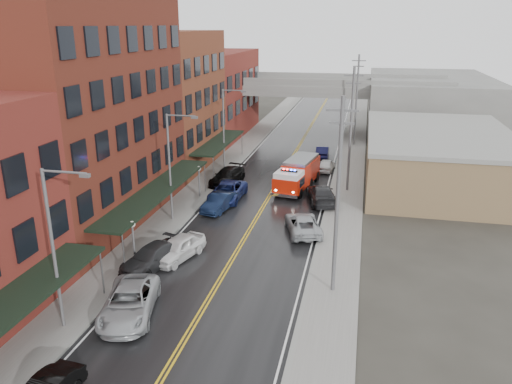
# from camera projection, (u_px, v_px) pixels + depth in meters

# --- Properties ---
(road) EXTENTS (11.00, 160.00, 0.02)m
(road) POSITION_uv_depth(u_px,v_px,m) (266.00, 203.00, 46.11)
(road) COLOR black
(road) RESTS_ON ground
(sidewalk_left) EXTENTS (3.00, 160.00, 0.15)m
(sidewalk_left) POSITION_uv_depth(u_px,v_px,m) (191.00, 196.00, 47.57)
(sidewalk_left) COLOR slate
(sidewalk_left) RESTS_ON ground
(sidewalk_right) EXTENTS (3.00, 160.00, 0.15)m
(sidewalk_right) POSITION_uv_depth(u_px,v_px,m) (346.00, 208.00, 44.61)
(sidewalk_right) COLOR slate
(sidewalk_right) RESTS_ON ground
(curb_left) EXTENTS (0.30, 160.00, 0.15)m
(curb_left) POSITION_uv_depth(u_px,v_px,m) (207.00, 198.00, 47.23)
(curb_left) COLOR gray
(curb_left) RESTS_ON ground
(curb_right) EXTENTS (0.30, 160.00, 0.15)m
(curb_right) POSITION_uv_depth(u_px,v_px,m) (327.00, 206.00, 44.94)
(curb_right) COLOR gray
(curb_right) RESTS_ON ground
(brick_building_b) EXTENTS (9.00, 20.00, 18.00)m
(brick_building_b) POSITION_uv_depth(u_px,v_px,m) (85.00, 113.00, 39.45)
(brick_building_b) COLOR #522115
(brick_building_b) RESTS_ON ground
(brick_building_c) EXTENTS (9.00, 15.00, 15.00)m
(brick_building_c) POSITION_uv_depth(u_px,v_px,m) (169.00, 101.00, 56.13)
(brick_building_c) COLOR brown
(brick_building_c) RESTS_ON ground
(brick_building_far) EXTENTS (9.00, 20.00, 12.00)m
(brick_building_far) POSITION_uv_depth(u_px,v_px,m) (214.00, 94.00, 72.81)
(brick_building_far) COLOR maroon
(brick_building_far) RESTS_ON ground
(tan_building) EXTENTS (14.00, 22.00, 5.00)m
(tan_building) POSITION_uv_depth(u_px,v_px,m) (437.00, 159.00, 51.33)
(tan_building) COLOR olive
(tan_building) RESTS_ON ground
(right_far_block) EXTENTS (18.00, 30.00, 8.00)m
(right_far_block) POSITION_uv_depth(u_px,v_px,m) (428.00, 103.00, 78.21)
(right_far_block) COLOR slate
(right_far_block) RESTS_ON ground
(awning_1) EXTENTS (2.60, 18.00, 3.09)m
(awning_1) POSITION_uv_depth(u_px,v_px,m) (158.00, 190.00, 40.20)
(awning_1) COLOR black
(awning_1) RESTS_ON ground
(awning_2) EXTENTS (2.60, 13.00, 3.09)m
(awning_2) POSITION_uv_depth(u_px,v_px,m) (219.00, 142.00, 56.39)
(awning_2) COLOR black
(awning_2) RESTS_ON ground
(globe_lamp_1) EXTENTS (0.44, 0.44, 3.12)m
(globe_lamp_1) POSITION_uv_depth(u_px,v_px,m) (133.00, 232.00, 33.71)
(globe_lamp_1) COLOR #59595B
(globe_lamp_1) RESTS_ON ground
(globe_lamp_2) EXTENTS (0.44, 0.44, 3.12)m
(globe_lamp_2) POSITION_uv_depth(u_px,v_px,m) (199.00, 174.00, 46.67)
(globe_lamp_2) COLOR #59595B
(globe_lamp_2) RESTS_ON ground
(street_lamp_0) EXTENTS (2.64, 0.22, 9.00)m
(street_lamp_0) POSITION_uv_depth(u_px,v_px,m) (56.00, 241.00, 25.42)
(street_lamp_0) COLOR #59595B
(street_lamp_0) RESTS_ON ground
(street_lamp_1) EXTENTS (2.64, 0.22, 9.00)m
(street_lamp_1) POSITION_uv_depth(u_px,v_px,m) (172.00, 161.00, 40.23)
(street_lamp_1) COLOR #59595B
(street_lamp_1) RESTS_ON ground
(street_lamp_2) EXTENTS (2.64, 0.22, 9.00)m
(street_lamp_2) POSITION_uv_depth(u_px,v_px,m) (226.00, 124.00, 55.04)
(street_lamp_2) COLOR #59595B
(street_lamp_2) RESTS_ON ground
(utility_pole_0) EXTENTS (1.80, 0.24, 12.00)m
(utility_pole_0) POSITION_uv_depth(u_px,v_px,m) (338.00, 195.00, 28.75)
(utility_pole_0) COLOR #59595B
(utility_pole_0) RESTS_ON ground
(utility_pole_1) EXTENTS (1.80, 0.24, 12.00)m
(utility_pole_1) POSITION_uv_depth(u_px,v_px,m) (351.00, 128.00, 47.26)
(utility_pole_1) COLOR #59595B
(utility_pole_1) RESTS_ON ground
(utility_pole_2) EXTENTS (1.80, 0.24, 12.00)m
(utility_pole_2) POSITION_uv_depth(u_px,v_px,m) (357.00, 99.00, 65.78)
(utility_pole_2) COLOR #59595B
(utility_pole_2) RESTS_ON ground
(overpass) EXTENTS (40.00, 10.00, 7.50)m
(overpass) POSITION_uv_depth(u_px,v_px,m) (308.00, 93.00, 73.82)
(overpass) COLOR slate
(overpass) RESTS_ON ground
(fire_truck) EXTENTS (4.21, 8.25, 2.90)m
(fire_truck) POSITION_uv_depth(u_px,v_px,m) (297.00, 174.00, 49.54)
(fire_truck) COLOR red
(fire_truck) RESTS_ON ground
(parked_car_left_2) EXTENTS (4.06, 6.40, 1.64)m
(parked_car_left_2) POSITION_uv_depth(u_px,v_px,m) (129.00, 302.00, 28.05)
(parked_car_left_2) COLOR #A0A4A8
(parked_car_left_2) RESTS_ON ground
(parked_car_left_3) EXTENTS (3.54, 5.58, 1.51)m
(parked_car_left_3) POSITION_uv_depth(u_px,v_px,m) (152.00, 257.00, 33.65)
(parked_car_left_3) COLOR #28282A
(parked_car_left_3) RESTS_ON ground
(parked_car_left_4) EXTENTS (3.21, 5.09, 1.62)m
(parked_car_left_4) POSITION_uv_depth(u_px,v_px,m) (178.00, 248.00, 34.88)
(parked_car_left_4) COLOR white
(parked_car_left_4) RESTS_ON ground
(parked_car_left_5) EXTENTS (2.50, 4.79, 1.50)m
(parked_car_left_5) POSITION_uv_depth(u_px,v_px,m) (220.00, 202.00, 44.01)
(parked_car_left_5) COLOR #0E1933
(parked_car_left_5) RESTS_ON ground
(parked_car_left_6) EXTENTS (2.80, 5.89, 1.62)m
(parked_car_left_6) POSITION_uv_depth(u_px,v_px,m) (227.00, 192.00, 46.62)
(parked_car_left_6) COLOR navy
(parked_car_left_6) RESTS_ON ground
(parked_car_left_7) EXTENTS (3.17, 5.80, 1.59)m
(parked_car_left_7) POSITION_uv_depth(u_px,v_px,m) (227.00, 176.00, 51.31)
(parked_car_left_7) COLOR black
(parked_car_left_7) RESTS_ON ground
(parked_car_right_0) EXTENTS (3.83, 5.71, 1.46)m
(parked_car_right_0) POSITION_uv_depth(u_px,v_px,m) (303.00, 224.00, 39.28)
(parked_car_right_0) COLOR #A3A7AB
(parked_car_right_0) RESTS_ON ground
(parked_car_right_1) EXTENTS (3.60, 6.08, 1.65)m
(parked_car_right_1) POSITION_uv_depth(u_px,v_px,m) (321.00, 194.00, 45.85)
(parked_car_right_1) COLOR black
(parked_car_right_1) RESTS_ON ground
(parked_car_right_2) EXTENTS (1.84, 4.10, 1.37)m
(parked_car_right_2) POSITION_uv_depth(u_px,v_px,m) (326.00, 165.00, 55.88)
(parked_car_right_2) COLOR silver
(parked_car_right_2) RESTS_ON ground
(parked_car_right_3) EXTENTS (1.62, 4.31, 1.40)m
(parked_car_right_3) POSITION_uv_depth(u_px,v_px,m) (322.00, 152.00, 61.63)
(parked_car_right_3) COLOR black
(parked_car_right_3) RESTS_ON ground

